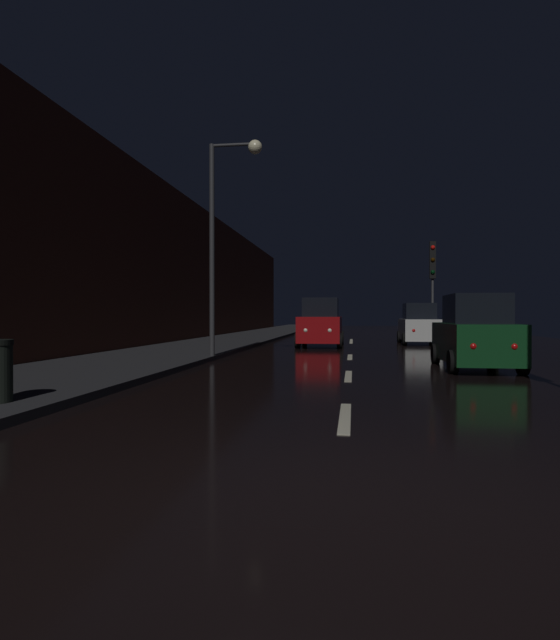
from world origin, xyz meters
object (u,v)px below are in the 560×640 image
Objects in this scene: traffic_light_far_right at (433,269)px; car_parked_right_near at (475,335)px; car_parked_right_far at (419,325)px; streetlamp_overhead at (226,215)px; car_approaching_headlights at (321,324)px.

car_parked_right_near is (-0.80, -12.99, -2.91)m from traffic_light_far_right.
streetlamp_overhead is at bearing 145.49° from car_parked_right_far.
traffic_light_far_right is 14.01m from streetlamp_overhead.
streetlamp_overhead is 9.14m from car_approaching_headlights.
traffic_light_far_right is at bearing -3.52° from car_parked_right_near.
car_parked_right_far is at bearing -0.00° from car_parked_right_near.
car_parked_right_near is at bearing 180.00° from car_parked_right_far.
traffic_light_far_right reaches higher than car_approaching_headlights.
traffic_light_far_right reaches higher than car_parked_right_far.
car_parked_right_near is at bearing 1.21° from traffic_light_far_right.
car_parked_right_far reaches higher than car_parked_right_near.
car_parked_right_far is (-0.80, -0.93, -2.90)m from traffic_light_far_right.
car_parked_right_near is (-0.00, -12.06, -0.01)m from car_parked_right_far.
car_parked_right_far is 12.06m from car_parked_right_near.
traffic_light_far_right is 0.75× the size of streetlamp_overhead.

